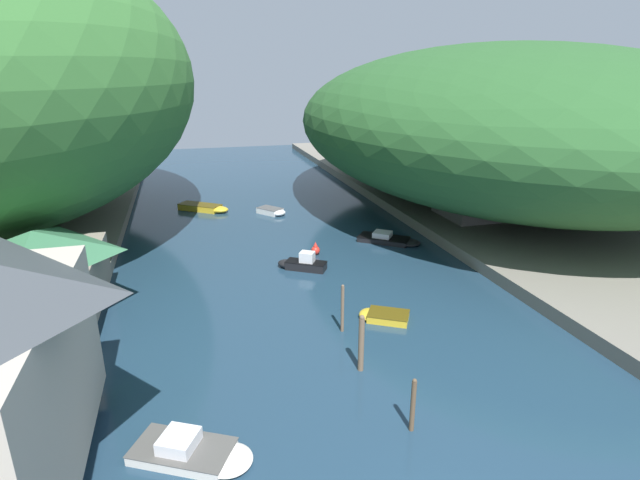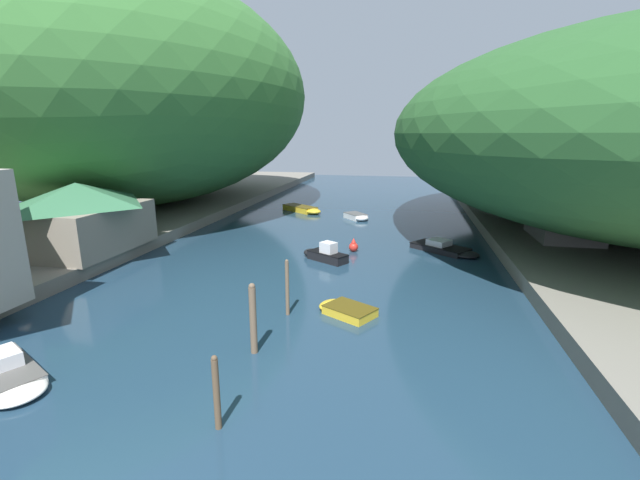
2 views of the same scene
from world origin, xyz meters
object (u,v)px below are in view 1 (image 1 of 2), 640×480
channel_buoy_near (315,250)px  person_on_quay (13,450)px  boat_moored_right (193,452)px  boat_cabin_cruiser (301,264)px  boat_yellow_tender (273,211)px  boathouse_shed (38,268)px  right_bank_cottage (468,193)px  boat_navy_launch (382,316)px  boat_far_right_bank (390,239)px  boat_white_cruiser (206,208)px

channel_buoy_near → person_on_quay: (-17.39, -21.93, 1.51)m
boat_moored_right → boat_cabin_cruiser: bearing=-177.2°
boat_cabin_cruiser → boat_moored_right: size_ratio=0.74×
boat_yellow_tender → boat_cabin_cruiser: bearing=49.3°
boathouse_shed → right_bank_cottage: (36.68, 11.18, -0.15)m
boathouse_shed → channel_buoy_near: size_ratio=8.15×
boat_navy_launch → channel_buoy_near: size_ratio=3.14×
channel_buoy_near → boat_cabin_cruiser: bearing=-123.8°
boat_far_right_bank → boat_moored_right: boat_moored_right is taller
boat_navy_launch → boat_cabin_cruiser: bearing=47.9°
boat_navy_launch → boat_moored_right: bearing=157.8°
boathouse_shed → boat_cabin_cruiser: 18.43m
right_bank_cottage → boat_navy_launch: bearing=-133.6°
channel_buoy_near → person_on_quay: 28.03m
boathouse_shed → boat_navy_launch: boathouse_shed is taller
boat_white_cruiser → boat_cabin_cruiser: bearing=55.0°
boat_moored_right → boat_yellow_tender: bearing=-167.0°
boat_navy_launch → boat_yellow_tender: bearing=35.7°
boat_yellow_tender → boat_moored_right: bearing=36.2°
boat_cabin_cruiser → channel_buoy_near: bearing=-2.1°
boat_navy_launch → boat_moored_right: (-12.13, -9.23, 0.07)m
right_bank_cottage → boat_white_cruiser: size_ratio=1.12×
boat_yellow_tender → boat_far_right_bank: bearing=87.0°
boat_navy_launch → boat_white_cruiser: size_ratio=0.61×
boat_cabin_cruiser → boat_moored_right: boat_cabin_cruiser is taller
boat_navy_launch → boat_far_right_bank: bearing=5.8°
boat_far_right_bank → boat_moored_right: 29.64m
boat_cabin_cruiser → boat_moored_right: bearing=-174.0°
boat_far_right_bank → boat_moored_right: (-18.53, -23.13, 0.01)m
boat_far_right_bank → boat_white_cruiser: bearing=-97.4°
boat_navy_launch → person_on_quay: bearing=147.3°
boat_white_cruiser → channel_buoy_near: 19.03m
boat_cabin_cruiser → boat_moored_right: (-9.10, -18.94, -0.15)m
boat_cabin_cruiser → boat_white_cruiser: (-6.45, 19.99, -0.12)m
right_bank_cottage → boat_far_right_bank: size_ratio=1.14×
right_bank_cottage → boat_white_cruiser: right_bank_cottage is taller
boat_yellow_tender → boat_white_cruiser: boat_white_cruiser is taller
boat_moored_right → boat_white_cruiser: bearing=-155.5°
channel_buoy_near → boat_yellow_tender: bearing=95.3°
boat_yellow_tender → boat_white_cruiser: (-7.11, 3.44, 0.03)m
boat_cabin_cruiser → right_bank_cottage: bearing=-38.0°
boathouse_shed → channel_buoy_near: bearing=19.7°
boat_far_right_bank → channel_buoy_near: (-7.49, -1.28, 0.15)m
boathouse_shed → boat_far_right_bank: size_ratio=1.60×
channel_buoy_near → person_on_quay: size_ratio=0.68×
boat_yellow_tender → channel_buoy_near: 13.70m
boat_white_cruiser → channel_buoy_near: size_ratio=5.18×
person_on_quay → boat_moored_right: bearing=-71.1°
boat_navy_launch → boat_moored_right: size_ratio=0.66×
boat_moored_right → boathouse_shed: bearing=-121.5°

